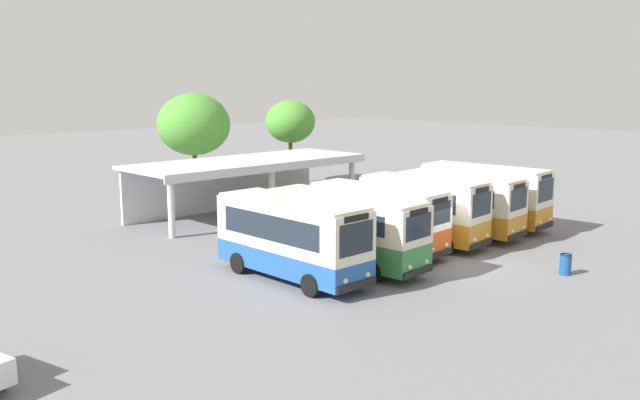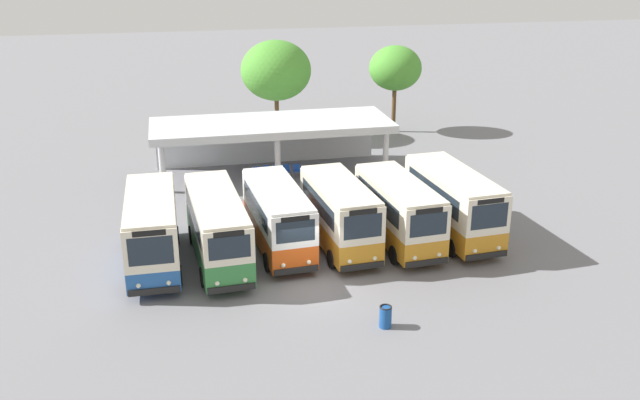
% 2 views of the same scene
% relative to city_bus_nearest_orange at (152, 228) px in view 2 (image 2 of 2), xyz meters
% --- Properties ---
extents(ground_plane, '(180.00, 180.00, 0.00)m').
position_rel_city_bus_nearest_orange_xyz_m(ground_plane, '(6.71, -3.52, -1.84)').
color(ground_plane, slate).
extents(city_bus_nearest_orange, '(2.34, 7.34, 3.34)m').
position_rel_city_bus_nearest_orange_xyz_m(city_bus_nearest_orange, '(0.00, 0.00, 0.00)').
color(city_bus_nearest_orange, black).
rests_on(city_bus_nearest_orange, ground).
extents(city_bus_second_in_row, '(2.56, 7.97, 3.21)m').
position_rel_city_bus_nearest_orange_xyz_m(city_bus_second_in_row, '(2.92, -0.17, -0.06)').
color(city_bus_second_in_row, black).
rests_on(city_bus_second_in_row, ground).
extents(city_bus_middle_cream, '(2.58, 7.06, 3.18)m').
position_rel_city_bus_nearest_orange_xyz_m(city_bus_middle_cream, '(5.84, 0.47, -0.08)').
color(city_bus_middle_cream, black).
rests_on(city_bus_middle_cream, ground).
extents(city_bus_fourth_amber, '(2.64, 6.66, 3.34)m').
position_rel_city_bus_nearest_orange_xyz_m(city_bus_fourth_amber, '(8.77, 0.03, -0.00)').
color(city_bus_fourth_amber, black).
rests_on(city_bus_fourth_amber, ground).
extents(city_bus_fifth_blue, '(2.67, 6.95, 3.24)m').
position_rel_city_bus_nearest_orange_xyz_m(city_bus_fifth_blue, '(11.69, -0.06, -0.05)').
color(city_bus_fifth_blue, black).
rests_on(city_bus_fifth_blue, ground).
extents(city_bus_far_end_green, '(2.76, 7.31, 3.42)m').
position_rel_city_bus_nearest_orange_xyz_m(city_bus_far_end_green, '(14.61, 0.24, 0.04)').
color(city_bus_far_end_green, black).
rests_on(city_bus_far_end_green, ground).
extents(terminal_canopy, '(14.95, 5.51, 3.40)m').
position_rel_city_bus_nearest_orange_xyz_m(terminal_canopy, '(7.33, 12.89, 0.80)').
color(terminal_canopy, silver).
rests_on(terminal_canopy, ground).
extents(waiting_chair_end_by_column, '(0.45, 0.45, 0.86)m').
position_rel_city_bus_nearest_orange_xyz_m(waiting_chair_end_by_column, '(6.14, 11.07, -1.32)').
color(waiting_chair_end_by_column, slate).
rests_on(waiting_chair_end_by_column, ground).
extents(waiting_chair_second_from_end, '(0.45, 0.45, 0.86)m').
position_rel_city_bus_nearest_orange_xyz_m(waiting_chair_second_from_end, '(6.78, 11.19, -1.32)').
color(waiting_chair_second_from_end, slate).
rests_on(waiting_chair_second_from_end, ground).
extents(waiting_chair_middle_seat, '(0.45, 0.45, 0.86)m').
position_rel_city_bus_nearest_orange_xyz_m(waiting_chair_middle_seat, '(7.42, 11.17, -1.32)').
color(waiting_chair_middle_seat, slate).
rests_on(waiting_chair_middle_seat, ground).
extents(waiting_chair_fourth_seat, '(0.45, 0.45, 0.86)m').
position_rel_city_bus_nearest_orange_xyz_m(waiting_chair_fourth_seat, '(8.05, 11.14, -1.32)').
color(waiting_chair_fourth_seat, slate).
rests_on(waiting_chair_fourth_seat, ground).
extents(waiting_chair_fifth_seat, '(0.45, 0.45, 0.86)m').
position_rel_city_bus_nearest_orange_xyz_m(waiting_chair_fifth_seat, '(8.69, 11.05, -1.32)').
color(waiting_chair_fifth_seat, slate).
rests_on(waiting_chair_fifth_seat, ground).
extents(roadside_tree_behind_canopy, '(5.12, 5.12, 7.27)m').
position_rel_city_bus_nearest_orange_xyz_m(roadside_tree_behind_canopy, '(8.93, 20.43, 3.24)').
color(roadside_tree_behind_canopy, brown).
rests_on(roadside_tree_behind_canopy, ground).
extents(roadside_tree_east_of_canopy, '(3.96, 3.96, 6.61)m').
position_rel_city_bus_nearest_orange_xyz_m(roadside_tree_east_of_canopy, '(18.02, 20.43, 3.07)').
color(roadside_tree_east_of_canopy, brown).
rests_on(roadside_tree_east_of_canopy, ground).
extents(litter_bin_apron, '(0.49, 0.49, 0.90)m').
position_rel_city_bus_nearest_orange_xyz_m(litter_bin_apron, '(8.76, -7.52, -1.38)').
color(litter_bin_apron, '#19478C').
rests_on(litter_bin_apron, ground).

